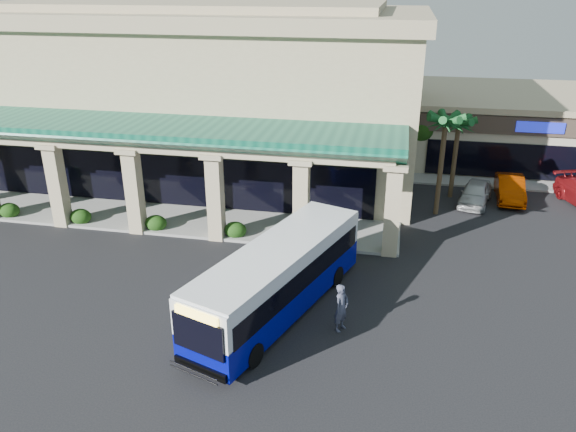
% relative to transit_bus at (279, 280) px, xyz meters
% --- Properties ---
extents(ground, '(110.00, 110.00, 0.00)m').
position_rel_transit_bus_xyz_m(ground, '(-1.68, 1.00, -1.49)').
color(ground, black).
extents(main_building, '(30.80, 14.80, 11.35)m').
position_rel_transit_bus_xyz_m(main_building, '(-9.68, 17.00, 4.18)').
color(main_building, tan).
rests_on(main_building, ground).
extents(arcade, '(30.00, 6.20, 5.70)m').
position_rel_transit_bus_xyz_m(arcade, '(-9.68, 7.80, 1.36)').
color(arcade, '#0D503D').
rests_on(arcade, ground).
extents(strip_mall, '(22.50, 12.50, 4.90)m').
position_rel_transit_bus_xyz_m(strip_mall, '(16.32, 25.00, 0.96)').
color(strip_mall, beige).
rests_on(strip_mall, ground).
extents(palm_0, '(2.40, 2.40, 6.60)m').
position_rel_transit_bus_xyz_m(palm_0, '(6.82, 12.00, 1.81)').
color(palm_0, '#13491E').
rests_on(palm_0, ground).
extents(palm_1, '(2.40, 2.40, 5.80)m').
position_rel_transit_bus_xyz_m(palm_1, '(7.82, 15.00, 1.41)').
color(palm_1, '#13491E').
rests_on(palm_1, ground).
extents(broadleaf_tree, '(2.60, 2.60, 4.81)m').
position_rel_transit_bus_xyz_m(broadleaf_tree, '(5.82, 20.00, 0.91)').
color(broadleaf_tree, '#17380C').
rests_on(broadleaf_tree, ground).
extents(transit_bus, '(5.88, 10.90, 2.98)m').
position_rel_transit_bus_xyz_m(transit_bus, '(0.00, 0.00, 0.00)').
color(transit_bus, '#03088F').
rests_on(transit_bus, ground).
extents(pedestrian, '(0.75, 0.86, 1.99)m').
position_rel_transit_bus_xyz_m(pedestrian, '(2.68, -0.81, -0.50)').
color(pedestrian, '#42465B').
rests_on(pedestrian, ground).
extents(car_silver, '(2.56, 4.32, 1.38)m').
position_rel_transit_bus_xyz_m(car_silver, '(9.18, 14.05, -0.80)').
color(car_silver, '#BDBDBD').
rests_on(car_silver, ground).
extents(car_white, '(1.79, 4.50, 1.46)m').
position_rel_transit_bus_xyz_m(car_white, '(11.36, 15.26, -0.76)').
color(car_white, '#9E2F00').
rests_on(car_white, ground).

